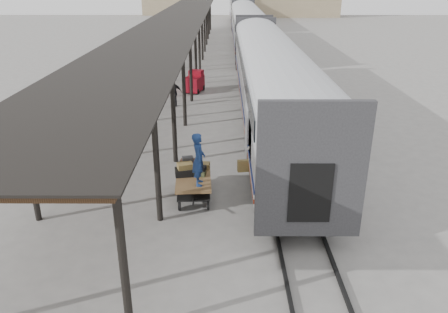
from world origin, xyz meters
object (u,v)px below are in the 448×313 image
object	(u,v)px
luggage_tug	(195,82)
porter	(199,159)
pedestrian	(174,93)
baggage_cart	(194,181)

from	to	relation	value
luggage_tug	porter	distance (m)	16.56
luggage_tug	pedestrian	distance (m)	3.86
baggage_cart	luggage_tug	xyz separation A→B (m)	(-0.99, 15.83, 0.02)
baggage_cart	porter	bearing A→B (deg)	-72.42
luggage_tug	pedestrian	world-z (taller)	pedestrian
luggage_tug	baggage_cart	bearing A→B (deg)	-70.15
baggage_cart	luggage_tug	distance (m)	15.86
luggage_tug	porter	xyz separation A→B (m)	(1.24, -16.48, 1.13)
baggage_cart	luggage_tug	size ratio (longest dim) A/B	1.32
porter	pedestrian	bearing A→B (deg)	7.39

